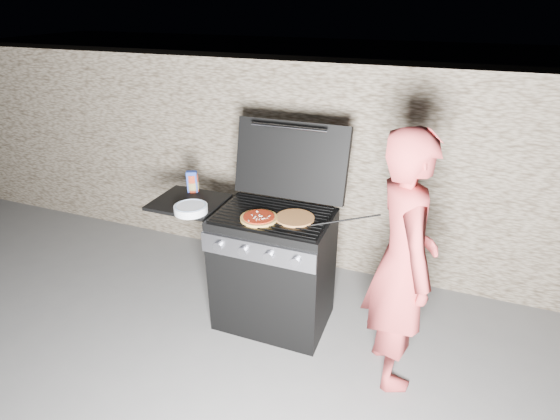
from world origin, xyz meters
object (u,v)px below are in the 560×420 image
(gas_grill, at_px, (243,263))
(pizza_topped, at_px, (259,218))
(sauce_jar, at_px, (193,183))
(person, at_px, (402,263))

(gas_grill, height_order, pizza_topped, pizza_topped)
(sauce_jar, bearing_deg, person, -12.34)
(gas_grill, bearing_deg, person, -9.34)
(gas_grill, distance_m, sauce_jar, 0.72)
(pizza_topped, xyz_separation_m, person, (0.95, -0.08, -0.09))
(sauce_jar, xyz_separation_m, person, (1.62, -0.35, -0.14))
(gas_grill, relative_size, sauce_jar, 9.64)
(gas_grill, height_order, person, person)
(gas_grill, xyz_separation_m, pizza_topped, (0.19, -0.11, 0.47))
(sauce_jar, distance_m, person, 1.67)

